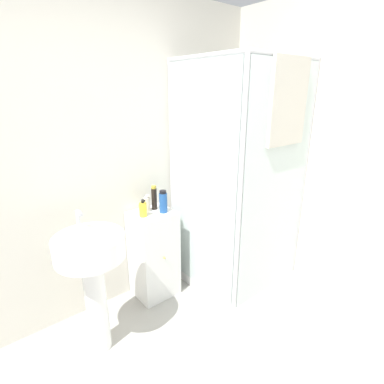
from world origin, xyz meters
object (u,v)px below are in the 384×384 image
Objects in this scene: soap_dispenser at (143,209)px; shampoo_bottle_blue at (163,202)px; sink at (92,267)px; lotion_bottle_white at (147,204)px; shampoo_bottle_tall_black at (154,198)px.

shampoo_bottle_blue is at bearing -10.70° from soap_dispenser.
soap_dispenser is (0.55, 0.25, 0.19)m from sink.
lotion_bottle_white is (-0.09, 0.11, -0.03)m from shampoo_bottle_blue.
sink is at bearing -155.10° from shampoo_bottle_tall_black.
soap_dispenser is at bearing -154.76° from shampoo_bottle_tall_black.
soap_dispenser is 0.70× the size of shampoo_bottle_tall_black.
lotion_bottle_white is (0.63, 0.33, 0.19)m from sink.
soap_dispenser is 0.98× the size of lotion_bottle_white.
shampoo_bottle_blue is at bearing -48.91° from lotion_bottle_white.
sink is 6.91× the size of soap_dispenser.
lotion_bottle_white is at bearing 27.50° from sink.
shampoo_bottle_blue reaches higher than lotion_bottle_white.
sink is 0.79m from shampoo_bottle_blue.
shampoo_bottle_blue is at bearing -79.07° from shampoo_bottle_tall_black.
shampoo_bottle_tall_black reaches higher than soap_dispenser.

